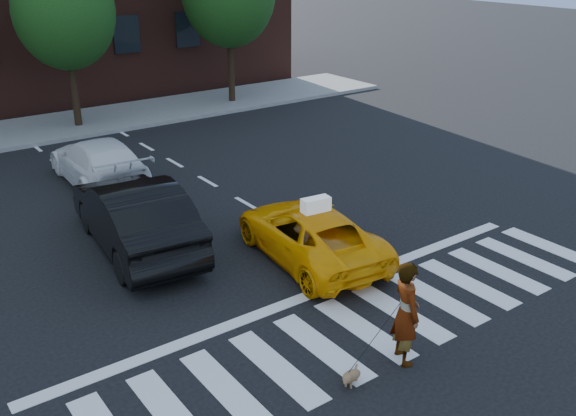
{
  "coord_description": "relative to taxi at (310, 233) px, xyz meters",
  "views": [
    {
      "loc": [
        -7.2,
        -7.48,
        6.78
      ],
      "look_at": [
        0.8,
        3.53,
        1.1
      ],
      "focal_mm": 40.0,
      "sensor_mm": 36.0,
      "label": 1
    }
  ],
  "objects": [
    {
      "name": "sidewalk_far",
      "position": [
        -1.01,
        14.54,
        -0.54
      ],
      "size": [
        30.0,
        4.0,
        0.15
      ],
      "primitive_type": "cube",
      "color": "slate",
      "rests_on": "ground"
    },
    {
      "name": "crosswalk",
      "position": [
        -1.01,
        -2.96,
        -0.61
      ],
      "size": [
        13.0,
        2.4,
        0.01
      ],
      "primitive_type": "cube",
      "color": "silver",
      "rests_on": "ground"
    },
    {
      "name": "black_sedan",
      "position": [
        -3.01,
        2.8,
        0.23
      ],
      "size": [
        2.34,
        5.31,
        1.7
      ],
      "primitive_type": "imported",
      "rotation": [
        0.0,
        0.0,
        3.03
      ],
      "color": "black",
      "rests_on": "ground"
    },
    {
      "name": "taxi_sign",
      "position": [
        0.0,
        -0.2,
        0.77
      ],
      "size": [
        0.68,
        0.36,
        0.32
      ],
      "primitive_type": "cube",
      "rotation": [
        0.0,
        0.0,
        3.02
      ],
      "color": "white",
      "rests_on": "taxi"
    },
    {
      "name": "white_suv",
      "position": [
        -2.1,
        7.55,
        0.08
      ],
      "size": [
        2.16,
        4.88,
        1.39
      ],
      "primitive_type": "imported",
      "rotation": [
        0.0,
        0.0,
        3.1
      ],
      "color": "white",
      "rests_on": "ground"
    },
    {
      "name": "woman",
      "position": [
        -1.09,
        -4.06,
        0.34
      ],
      "size": [
        0.66,
        0.81,
        1.91
      ],
      "primitive_type": "imported",
      "rotation": [
        0.0,
        0.0,
        1.23
      ],
      "color": "#999999",
      "rests_on": "ground"
    },
    {
      "name": "taxi",
      "position": [
        0.0,
        0.0,
        0.0
      ],
      "size": [
        2.55,
        4.63,
        1.23
      ],
      "primitive_type": "imported",
      "rotation": [
        0.0,
        0.0,
        3.02
      ],
      "color": "#FFA305",
      "rests_on": "ground"
    },
    {
      "name": "ground",
      "position": [
        -1.01,
        -2.96,
        -0.61
      ],
      "size": [
        120.0,
        120.0,
        0.0
      ],
      "primitive_type": "plane",
      "color": "black",
      "rests_on": "ground"
    },
    {
      "name": "stop_line",
      "position": [
        -1.01,
        -1.36,
        -0.61
      ],
      "size": [
        12.0,
        0.3,
        0.01
      ],
      "primitive_type": "cube",
      "color": "silver",
      "rests_on": "ground"
    },
    {
      "name": "dog",
      "position": [
        -2.3,
        -4.05,
        -0.44
      ],
      "size": [
        0.48,
        0.34,
        0.29
      ],
      "rotation": [
        0.0,
        0.0,
        0.43
      ],
      "color": "#895F45",
      "rests_on": "ground"
    }
  ]
}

